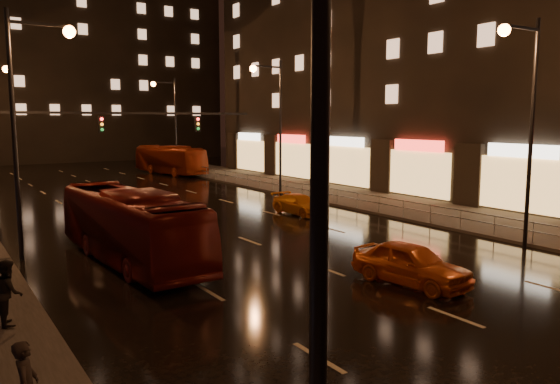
% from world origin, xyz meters
% --- Properties ---
extents(ground, '(140.00, 140.00, 0.00)m').
position_xyz_m(ground, '(0.00, 20.00, 0.00)').
color(ground, black).
rests_on(ground, ground).
extents(sidewalk_right, '(7.00, 70.00, 0.15)m').
position_xyz_m(sidewalk_right, '(13.50, 15.00, 0.07)').
color(sidewalk_right, '#38332D').
rests_on(sidewalk_right, ground).
extents(building_right, '(18.00, 50.00, 30.00)m').
position_xyz_m(building_right, '(26.00, 20.00, 15.00)').
color(building_right, black).
rests_on(building_right, ground).
extents(building_distant, '(44.00, 16.00, 36.00)m').
position_xyz_m(building_distant, '(4.00, 72.00, 18.00)').
color(building_distant, black).
rests_on(building_distant, ground).
extents(traffic_signal, '(15.31, 0.32, 6.20)m').
position_xyz_m(traffic_signal, '(-5.06, 20.00, 4.74)').
color(traffic_signal, black).
rests_on(traffic_signal, ground).
extents(streetlight_left, '(2.64, 0.50, 10.00)m').
position_xyz_m(streetlight_left, '(-8.92, -8.00, 6.43)').
color(streetlight_left, black).
rests_on(streetlight_left, ground).
extents(streetlight_right, '(2.64, 0.50, 10.00)m').
position_xyz_m(streetlight_right, '(8.92, 2.00, 6.43)').
color(streetlight_right, black).
rests_on(streetlight_right, ground).
extents(railing_right, '(0.05, 56.00, 1.00)m').
position_xyz_m(railing_right, '(10.20, 18.00, 0.90)').
color(railing_right, '#99999E').
rests_on(railing_right, sidewalk_right).
extents(bus_red, '(2.97, 10.68, 2.94)m').
position_xyz_m(bus_red, '(-5.90, 9.39, 1.47)').
color(bus_red, '#62120E').
rests_on(bus_red, ground).
extents(bus_curb, '(4.01, 11.05, 3.01)m').
position_xyz_m(bus_curb, '(9.00, 42.32, 1.50)').
color(bus_curb, '#962C0F').
rests_on(bus_curb, ground).
extents(taxi_near, '(2.32, 4.54, 1.48)m').
position_xyz_m(taxi_near, '(1.30, 1.00, 0.74)').
color(taxi_near, '#D45614').
rests_on(taxi_near, ground).
extents(taxi_far, '(1.90, 4.21, 1.20)m').
position_xyz_m(taxi_far, '(6.28, 14.79, 0.60)').
color(taxi_far, orange).
rests_on(taxi_far, ground).
extents(pedestrian_b, '(0.71, 0.90, 1.81)m').
position_xyz_m(pedestrian_b, '(-11.00, 4.09, 1.05)').
color(pedestrian_b, black).
rests_on(pedestrian_b, sidewalk_left).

